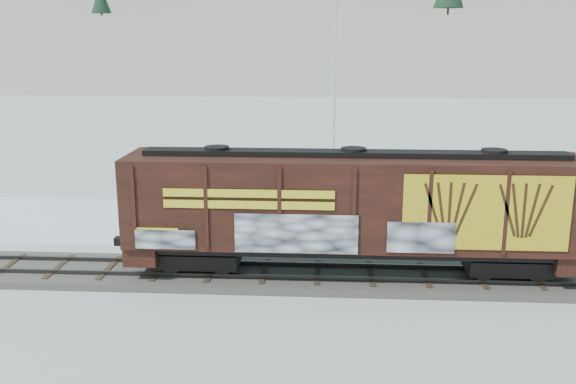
# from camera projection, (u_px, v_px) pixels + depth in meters

# --- Properties ---
(ground) EXTENTS (500.00, 500.00, 0.00)m
(ground) POSITION_uv_depth(u_px,v_px,m) (265.00, 278.00, 24.32)
(ground) COLOR white
(ground) RESTS_ON ground
(rail_track) EXTENTS (50.00, 3.40, 0.43)m
(rail_track) POSITION_uv_depth(u_px,v_px,m) (265.00, 275.00, 24.29)
(rail_track) COLOR #59544C
(rail_track) RESTS_ON ground
(parking_strip) EXTENTS (40.00, 8.00, 0.03)m
(parking_strip) POSITION_uv_depth(u_px,v_px,m) (280.00, 223.00, 31.59)
(parking_strip) COLOR white
(parking_strip) RESTS_ON ground
(hillside) EXTENTS (360.00, 110.00, 93.00)m
(hillside) POSITION_uv_depth(u_px,v_px,m) (320.00, 14.00, 156.52)
(hillside) COLOR white
(hillside) RESTS_ON ground
(hopper_railcar) EXTENTS (16.50, 3.06, 4.52)m
(hopper_railcar) POSITION_uv_depth(u_px,v_px,m) (352.00, 205.00, 23.42)
(hopper_railcar) COLOR black
(hopper_railcar) RESTS_ON rail_track
(flagpole) EXTENTS (2.30, 0.90, 12.14)m
(flagpole) POSITION_uv_depth(u_px,v_px,m) (336.00, 114.00, 37.40)
(flagpole) COLOR silver
(flagpole) RESTS_ON ground
(car_silver) EXTENTS (4.75, 1.93, 1.62)m
(car_silver) POSITION_uv_depth(u_px,v_px,m) (191.00, 200.00, 32.58)
(car_silver) COLOR silver
(car_silver) RESTS_ON parking_strip
(car_white) EXTENTS (5.13, 2.86, 1.60)m
(car_white) POSITION_uv_depth(u_px,v_px,m) (191.00, 206.00, 31.52)
(car_white) COLOR white
(car_white) RESTS_ON parking_strip
(car_dark) EXTENTS (5.42, 3.85, 1.46)m
(car_dark) POSITION_uv_depth(u_px,v_px,m) (329.00, 205.00, 32.00)
(car_dark) COLOR black
(car_dark) RESTS_ON parking_strip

